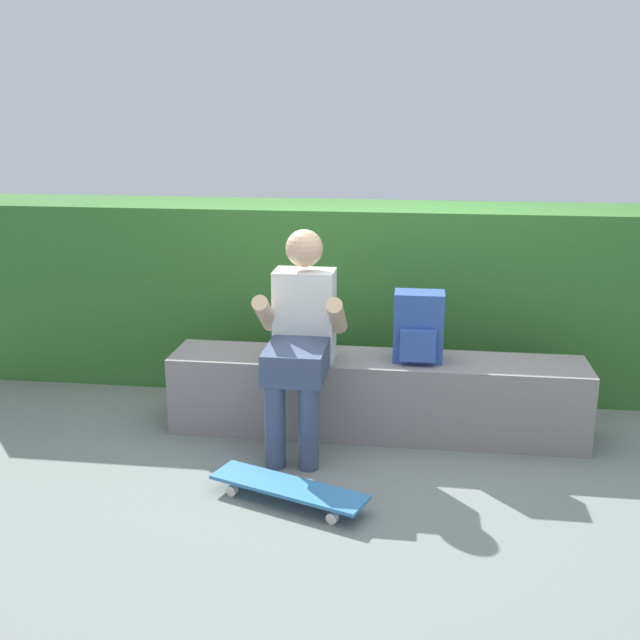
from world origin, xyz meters
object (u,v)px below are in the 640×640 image
(skateboard_near_person, at_px, (288,488))
(backpack_on_bench, at_px, (418,328))
(bench_main, at_px, (376,395))
(person_skater, at_px, (301,333))

(skateboard_near_person, xyz_separation_m, backpack_on_bench, (0.60, 0.89, 0.58))
(bench_main, relative_size, person_skater, 1.99)
(bench_main, distance_m, person_skater, 0.63)
(bench_main, bearing_deg, skateboard_near_person, -112.26)
(bench_main, distance_m, skateboard_near_person, 0.98)
(person_skater, bearing_deg, skateboard_near_person, -86.33)
(backpack_on_bench, bearing_deg, skateboard_near_person, -124.16)
(backpack_on_bench, bearing_deg, bench_main, 177.70)
(backpack_on_bench, bearing_deg, person_skater, -162.81)
(bench_main, bearing_deg, backpack_on_bench, -2.30)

